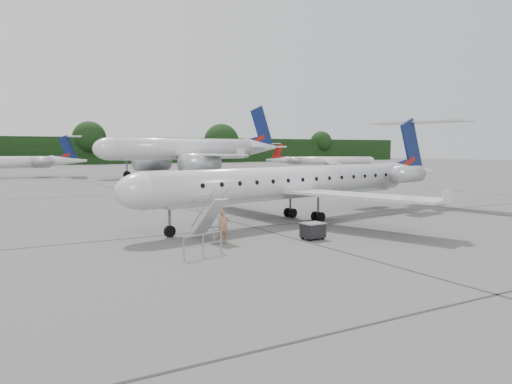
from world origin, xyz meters
TOP-DOWN VIEW (x-y plane):
  - ground at (0.00, 0.00)m, footprint 320.00×320.00m
  - treeline at (0.00, 130.00)m, footprint 260.00×4.00m
  - main_regional_jet at (-2.86, 4.47)m, footprint 31.00×24.77m
  - airstair at (-10.58, 0.89)m, footprint 1.23×2.25m
  - passenger at (-10.35, -0.31)m, footprint 0.69×0.52m
  - safety_railing at (-12.47, -2.59)m, footprint 2.11×0.77m
  - baggage_cart at (-5.78, -1.63)m, footprint 1.15×0.95m
  - bg_narrowbody at (11.45, 58.42)m, footprint 40.58×33.05m
  - bg_regional_right at (45.37, 61.69)m, footprint 26.80×23.62m

SIDE VIEW (x-z plane):
  - ground at x=0.00m, z-range 0.00..0.00m
  - baggage_cart at x=-5.78m, z-range 0.00..0.95m
  - safety_railing at x=-12.47m, z-range 0.00..1.00m
  - passenger at x=-10.35m, z-range 0.00..1.71m
  - airstair at x=-10.58m, z-range 0.00..2.23m
  - bg_regional_right at x=45.37m, z-range 0.00..5.83m
  - main_regional_jet at x=-2.86m, z-range 0.00..7.13m
  - treeline at x=0.00m, z-range 0.00..8.00m
  - bg_narrowbody at x=11.45m, z-range 0.00..12.84m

